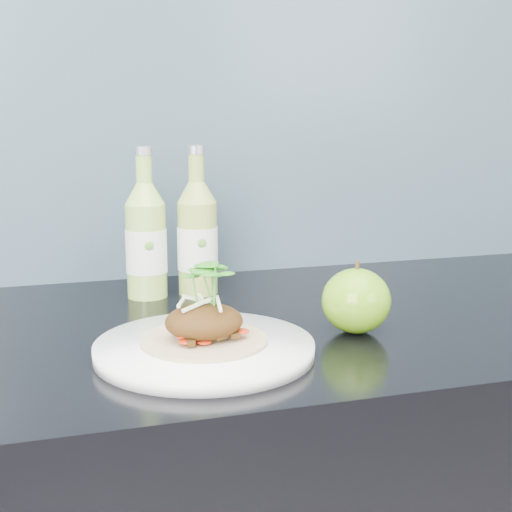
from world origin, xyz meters
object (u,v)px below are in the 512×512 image
at_px(green_apple, 356,301).
at_px(cider_bottle_right, 197,238).
at_px(dinner_plate, 205,349).
at_px(cider_bottle_left, 146,241).

bearing_deg(green_apple, cider_bottle_right, 120.28).
distance_m(dinner_plate, green_apple, 0.21).
bearing_deg(cider_bottle_right, cider_bottle_left, -166.07).
xyz_separation_m(green_apple, cider_bottle_left, (-0.23, 0.25, 0.04)).
relative_size(cider_bottle_left, cider_bottle_right, 1.00).
bearing_deg(green_apple, cider_bottle_left, 131.60).
height_order(cider_bottle_left, cider_bottle_right, same).
height_order(green_apple, cider_bottle_left, cider_bottle_left).
bearing_deg(cider_bottle_right, green_apple, -44.98).
distance_m(green_apple, cider_bottle_right, 0.30).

